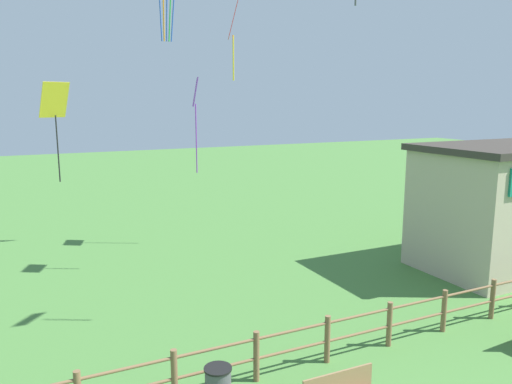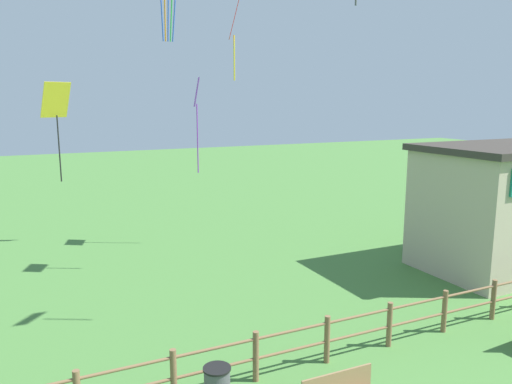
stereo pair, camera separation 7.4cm
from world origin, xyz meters
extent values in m
cylinder|color=brown|center=(-2.86, 5.21, 0.60)|extent=(0.14, 0.14, 1.19)
cylinder|color=brown|center=(-0.95, 5.21, 0.60)|extent=(0.14, 0.14, 1.19)
cylinder|color=brown|center=(0.95, 5.21, 0.60)|extent=(0.14, 0.14, 1.19)
cylinder|color=brown|center=(2.86, 5.21, 0.60)|extent=(0.14, 0.14, 1.19)
cylinder|color=brown|center=(4.76, 5.21, 0.60)|extent=(0.14, 0.14, 1.19)
cylinder|color=brown|center=(6.67, 5.21, 0.60)|extent=(0.14, 0.14, 1.19)
cylinder|color=brown|center=(0.00, 5.21, 1.01)|extent=(20.95, 0.07, 0.07)
cylinder|color=brown|center=(0.00, 5.21, 0.54)|extent=(20.95, 0.07, 0.07)
cube|color=#B7A88E|center=(11.27, 8.32, 2.22)|extent=(6.88, 4.04, 4.44)
cube|color=olive|center=(-0.06, 3.32, 0.74)|extent=(1.61, 0.07, 0.51)
cylinder|color=black|center=(-2.13, 4.57, 0.92)|extent=(0.58, 0.58, 0.04)
cylinder|color=blue|center=(0.27, 16.83, 10.08)|extent=(0.24, 0.42, 2.74)
cylinder|color=orange|center=(0.41, 16.82, 10.08)|extent=(0.15, 0.44, 2.74)
cylinder|color=blue|center=(0.55, 16.81, 10.08)|extent=(0.05, 0.44, 2.74)
cylinder|color=green|center=(0.70, 16.82, 10.08)|extent=(0.15, 0.44, 2.74)
cylinder|color=blue|center=(0.83, 16.83, 10.08)|extent=(0.24, 0.42, 2.74)
cube|color=purple|center=(1.51, 16.26, 6.63)|extent=(0.47, 0.92, 1.22)
cylinder|color=purple|center=(1.51, 16.26, 4.66)|extent=(0.05, 0.05, 2.95)
cube|color=red|center=(1.57, 12.30, 9.00)|extent=(0.64, 0.97, 1.22)
cylinder|color=yellow|center=(1.57, 12.30, 7.73)|extent=(0.05, 0.05, 1.53)
cube|color=yellow|center=(-4.10, 15.38, 6.30)|extent=(1.11, 0.87, 1.26)
cylinder|color=black|center=(-4.10, 15.38, 4.54)|extent=(0.05, 0.05, 2.43)
camera|label=1|loc=(-5.45, -4.13, 6.27)|focal=35.00mm
camera|label=2|loc=(-5.39, -4.17, 6.27)|focal=35.00mm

